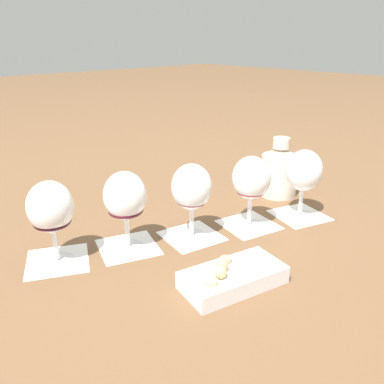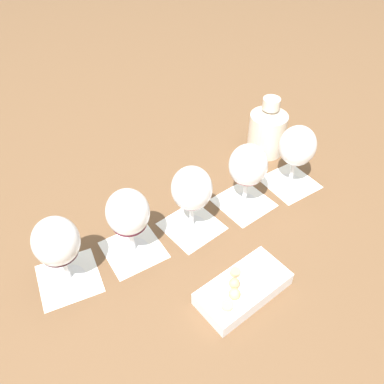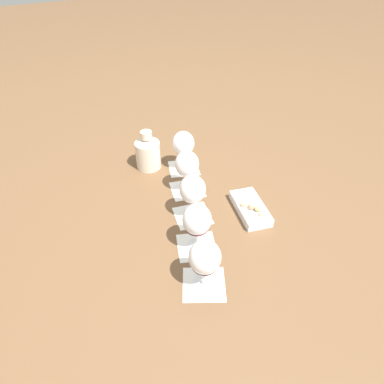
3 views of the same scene
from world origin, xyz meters
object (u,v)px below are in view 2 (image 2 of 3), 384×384
Objects in this scene: wine_glass_1 at (248,168)px; wine_glass_4 at (57,244)px; wine_glass_3 at (128,215)px; ceramic_vase at (267,129)px; wine_glass_0 at (297,149)px; snack_dish at (243,289)px; wine_glass_2 at (193,192)px.

wine_glass_1 is 0.42m from wine_glass_4.
wine_glass_3 is 0.47m from ceramic_vase.
wine_glass_0 and wine_glass_4 have the same top height.
ceramic_vase is at bearing 172.38° from wine_glass_4.
wine_glass_1 is 1.00× the size of wine_glass_3.
wine_glass_0 is at bearing 158.88° from wine_glass_3.
wine_glass_4 is (0.52, -0.20, 0.00)m from wine_glass_0.
ceramic_vase is at bearing -153.81° from snack_dish.
wine_glass_1 is at bearing -147.17° from snack_dish.
snack_dish is at bearing 102.89° from wine_glass_3.
wine_glass_2 is at bearing 158.39° from wine_glass_4.
wine_glass_1 is at bearing 160.95° from wine_glass_2.
wine_glass_2 is at bearing -20.06° from wine_glass_0.
ceramic_vase is at bearing 176.02° from wine_glass_3.
wine_glass_3 is (0.26, -0.10, 0.00)m from wine_glass_1.
wine_glass_3 and wine_glass_4 have the same top height.
wine_glass_3 is at bearing -21.13° from wine_glass_1.
snack_dish is (0.41, 0.20, -0.05)m from ceramic_vase.
wine_glass_0 and wine_glass_3 have the same top height.
wine_glass_3 reaches higher than ceramic_vase.
wine_glass_4 is at bearing -56.89° from snack_dish.
snack_dish is at bearing 14.02° from wine_glass_0.
ceramic_vase is 0.81× the size of snack_dish.
wine_glass_3 is 1.00× the size of wine_glass_4.
wine_glass_0 reaches higher than snack_dish.
wine_glass_2 is 0.34m from ceramic_vase.
wine_glass_1 and wine_glass_4 have the same top height.
wine_glass_4 is at bearing -7.62° from ceramic_vase.
wine_glass_2 is 0.21m from snack_dish.
wine_glass_4 is 0.83× the size of snack_dish.
wine_glass_1 is at bearing -21.09° from wine_glass_0.
wine_glass_0 is 0.42m from wine_glass_3.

